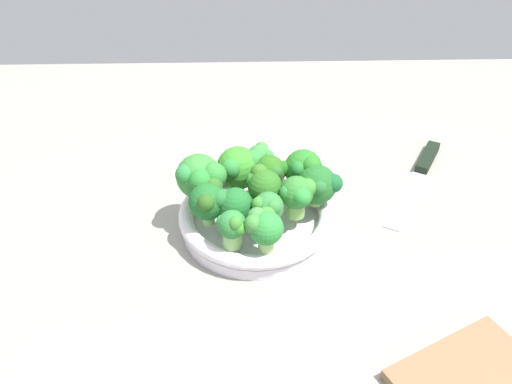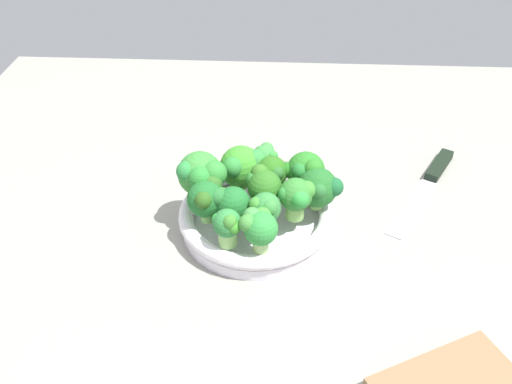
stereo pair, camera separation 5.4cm
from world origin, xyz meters
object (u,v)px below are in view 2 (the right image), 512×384
broccoli_floret_4 (306,171)px  broccoli_floret_6 (201,174)px  broccoli_floret_11 (259,227)px  broccoli_floret_8 (243,167)px  knife (430,179)px  broccoli_floret_0 (265,158)px  broccoli_floret_2 (265,208)px  broccoli_floret_12 (319,188)px  garlic_bulb (278,153)px  broccoli_floret_9 (207,197)px  broccoli_floret_10 (263,185)px  broccoli_floret_7 (297,196)px  broccoli_floret_5 (227,225)px  broccoli_floret_3 (230,203)px  bowl (256,218)px  broccoli_floret_1 (273,173)px

broccoli_floret_4 → broccoli_floret_6: (2.97, -15.59, 0.89)cm
broccoli_floret_4 → broccoli_floret_11: bearing=-27.0°
broccoli_floret_8 → knife: (-8.76, 31.75, -7.50)cm
broccoli_floret_0 → broccoli_floret_2: broccoli_floret_2 is taller
broccoli_floret_12 → garlic_bulb: size_ratio=1.47×
broccoli_floret_8 → broccoli_floret_11: broccoli_floret_8 is taller
broccoli_floret_6 → broccoli_floret_9: bearing=17.8°
broccoli_floret_0 → broccoli_floret_10: size_ratio=0.70×
broccoli_floret_4 → knife: 25.36cm
broccoli_floret_4 → broccoli_floret_7: (5.99, -1.44, -0.29)cm
broccoli_floret_5 → broccoli_floret_6: broccoli_floret_6 is taller
broccoli_floret_4 → broccoli_floret_10: (4.12, -6.35, 0.21)cm
broccoli_floret_3 → knife: size_ratio=0.26×
broccoli_floret_9 → broccoli_floret_6: bearing=-162.2°
bowl → broccoli_floret_1: size_ratio=3.66×
broccoli_floret_5 → broccoli_floret_7: (-6.35, 9.39, 0.54)cm
broccoli_floret_12 → broccoli_floret_9: bearing=-76.4°
broccoli_floret_1 → broccoli_floret_5: size_ratio=1.12×
broccoli_floret_8 → broccoli_floret_12: 12.44cm
broccoli_floret_2 → broccoli_floret_10: size_ratio=0.84×
bowl → broccoli_floret_6: (-1.02, -8.20, 7.16)cm
broccoli_floret_8 → bowl: bearing=24.8°
broccoli_floret_8 → broccoli_floret_12: (4.44, 11.61, -0.36)cm
broccoli_floret_10 → broccoli_floret_12: size_ratio=1.05×
broccoli_floret_7 → broccoli_floret_3: bearing=-78.6°
knife → broccoli_floret_0: bearing=-81.2°
broccoli_floret_6 → broccoli_floret_0: bearing=132.8°
bowl → broccoli_floret_6: size_ratio=2.85×
broccoli_floret_1 → broccoli_floret_2: 8.67cm
broccoli_floret_5 → broccoli_floret_8: bearing=175.4°
broccoli_floret_4 → knife: broccoli_floret_4 is taller
garlic_bulb → broccoli_floret_4: bearing=17.2°
broccoli_floret_0 → broccoli_floret_10: bearing=0.8°
broccoli_floret_4 → garlic_bulb: broccoli_floret_4 is taller
bowl → broccoli_floret_7: broccoli_floret_7 is taller
broccoli_floret_4 → broccoli_floret_6: bearing=-79.2°
broccoli_floret_9 → broccoli_floret_10: broccoli_floret_10 is taller
broccoli_floret_7 → broccoli_floret_10: size_ratio=0.92×
broccoli_floret_3 → broccoli_floret_7: broccoli_floret_7 is taller
broccoli_floret_8 → broccoli_floret_9: bearing=-28.3°
broccoli_floret_10 → broccoli_floret_1: bearing=161.2°
broccoli_floret_12 → garlic_bulb: bearing=-160.3°
broccoli_floret_11 → broccoli_floret_0: bearing=179.8°
broccoli_floret_11 → broccoli_floret_7: bearing=143.4°
broccoli_floret_5 → broccoli_floret_0: bearing=166.2°
broccoli_floret_1 → broccoli_floret_9: 11.63cm
broccoli_floret_4 → broccoli_floret_11: (12.84, -6.53, -0.40)cm
broccoli_floret_8 → garlic_bulb: bearing=157.8°
broccoli_floret_12 → broccoli_floret_11: bearing=-41.4°
broccoli_floret_10 → broccoli_floret_11: size_ratio=1.16×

